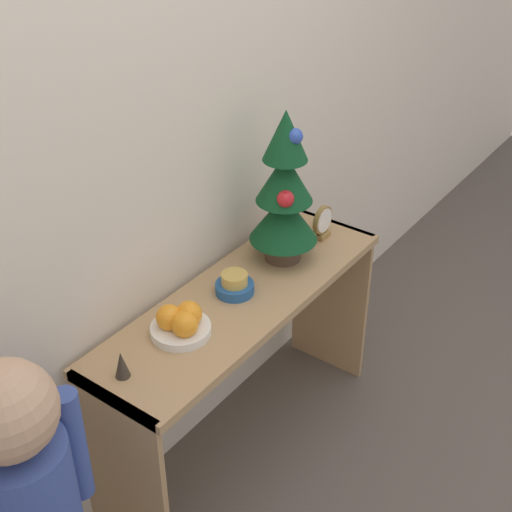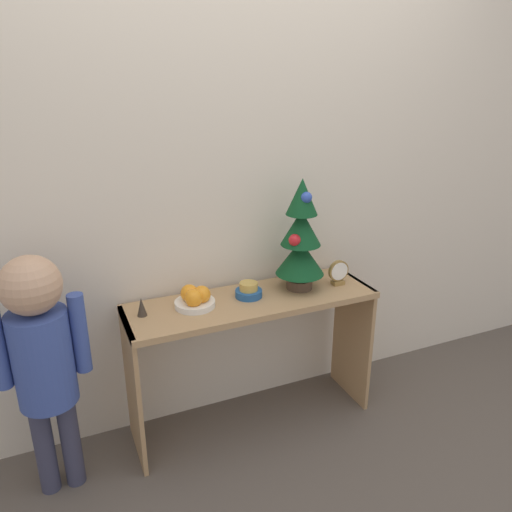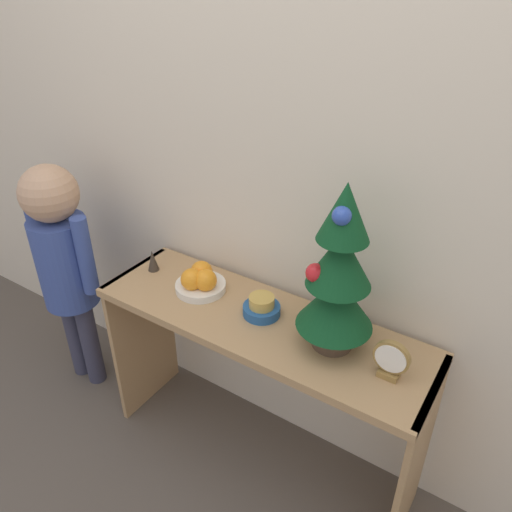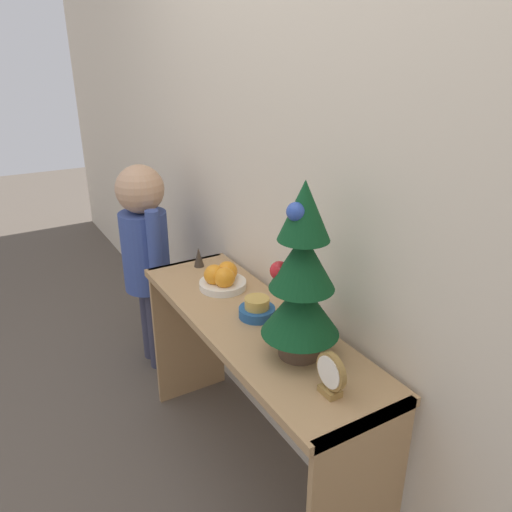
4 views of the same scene
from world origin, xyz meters
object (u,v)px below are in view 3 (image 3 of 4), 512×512
(desk_clock, at_px, (391,360))
(singing_bowl, at_px, (262,307))
(fruit_bowl, at_px, (200,281))
(mini_tree, at_px, (339,274))
(figurine, at_px, (153,260))
(child_figure, at_px, (63,254))

(desk_clock, bearing_deg, singing_bowl, 174.43)
(fruit_bowl, xyz_separation_m, desk_clock, (0.73, -0.04, 0.02))
(mini_tree, relative_size, fruit_bowl, 2.97)
(mini_tree, xyz_separation_m, fruit_bowl, (-0.53, 0.01, -0.22))
(fruit_bowl, xyz_separation_m, figurine, (-0.24, 0.01, 0.00))
(figurine, bearing_deg, fruit_bowl, -1.81)
(singing_bowl, distance_m, child_figure, 0.93)
(desk_clock, distance_m, child_figure, 1.39)
(figurine, xyz_separation_m, child_figure, (-0.42, -0.10, -0.06))
(singing_bowl, relative_size, child_figure, 0.12)
(singing_bowl, bearing_deg, desk_clock, -5.57)
(fruit_bowl, distance_m, figurine, 0.24)
(fruit_bowl, height_order, singing_bowl, fruit_bowl)
(child_figure, bearing_deg, mini_tree, 4.32)
(mini_tree, xyz_separation_m, desk_clock, (0.20, -0.04, -0.20))
(singing_bowl, bearing_deg, figurine, 179.31)
(mini_tree, bearing_deg, fruit_bowl, 179.31)
(singing_bowl, xyz_separation_m, figurine, (-0.50, 0.01, 0.01))
(singing_bowl, distance_m, figurine, 0.50)
(mini_tree, bearing_deg, singing_bowl, 178.30)
(child_figure, bearing_deg, fruit_bowl, 8.34)
(desk_clock, bearing_deg, child_figure, -177.85)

